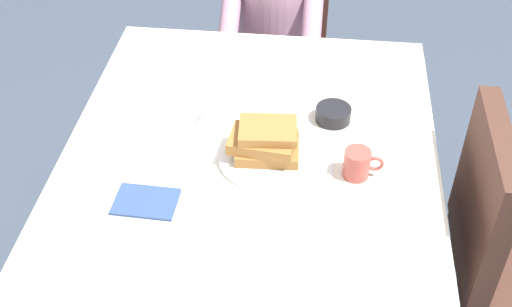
{
  "coord_description": "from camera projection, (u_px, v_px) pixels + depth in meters",
  "views": [
    {
      "loc": [
        0.19,
        -1.4,
        2.02
      ],
      "look_at": [
        0.02,
        0.02,
        0.79
      ],
      "focal_mm": 46.73,
      "sensor_mm": 36.0,
      "label": 1
    }
  ],
  "objects": [
    {
      "name": "dining_table_main",
      "position": [
        247.0,
        192.0,
        1.96
      ],
      "size": [
        1.12,
        1.52,
        0.74
      ],
      "color": "silver",
      "rests_on": "ground"
    },
    {
      "name": "chair_diner",
      "position": [
        276.0,
        27.0,
        2.92
      ],
      "size": [
        0.44,
        0.45,
        0.93
      ],
      "rotation": [
        0.0,
        0.0,
        3.14
      ],
      "color": "#4C2D23",
      "rests_on": "ground"
    },
    {
      "name": "diner_person",
      "position": [
        274.0,
        17.0,
        2.71
      ],
      "size": [
        0.4,
        0.43,
        1.12
      ],
      "rotation": [
        0.0,
        0.0,
        3.14
      ],
      "color": "#B2849E",
      "rests_on": "ground"
    },
    {
      "name": "chair_right_side",
      "position": [
        505.0,
        242.0,
        1.97
      ],
      "size": [
        0.45,
        0.44,
        0.93
      ],
      "rotation": [
        0.0,
        0.0,
        -1.57
      ],
      "color": "#4C2D23",
      "rests_on": "ground"
    },
    {
      "name": "plate_breakfast",
      "position": [
        266.0,
        157.0,
        1.93
      ],
      "size": [
        0.28,
        0.28,
        0.02
      ],
      "primitive_type": "cylinder",
      "color": "white",
      "rests_on": "dining_table_main"
    },
    {
      "name": "breakfast_stack",
      "position": [
        266.0,
        142.0,
        1.9
      ],
      "size": [
        0.21,
        0.15,
        0.09
      ],
      "color": "#A36B33",
      "rests_on": "plate_breakfast"
    },
    {
      "name": "cup_coffee",
      "position": [
        358.0,
        164.0,
        1.86
      ],
      "size": [
        0.11,
        0.08,
        0.08
      ],
      "color": "#B24C42",
      "rests_on": "dining_table_main"
    },
    {
      "name": "bowl_butter",
      "position": [
        333.0,
        114.0,
        2.06
      ],
      "size": [
        0.11,
        0.11,
        0.04
      ],
      "primitive_type": "cylinder",
      "color": "black",
      "rests_on": "dining_table_main"
    },
    {
      "name": "syrup_pitcher",
      "position": [
        205.0,
        114.0,
        2.04
      ],
      "size": [
        0.08,
        0.08,
        0.07
      ],
      "color": "silver",
      "rests_on": "dining_table_main"
    },
    {
      "name": "fork_left_of_plate",
      "position": [
        200.0,
        158.0,
        1.94
      ],
      "size": [
        0.03,
        0.18,
        0.0
      ],
      "primitive_type": "cube",
      "rotation": [
        0.0,
        0.0,
        1.64
      ],
      "color": "silver",
      "rests_on": "dining_table_main"
    },
    {
      "name": "knife_right_of_plate",
      "position": [
        331.0,
        168.0,
        1.9
      ],
      "size": [
        0.02,
        0.2,
        0.0
      ],
      "primitive_type": "cube",
      "rotation": [
        0.0,
        0.0,
        1.53
      ],
      "color": "silver",
      "rests_on": "dining_table_main"
    },
    {
      "name": "spoon_near_edge",
      "position": [
        268.0,
        248.0,
        1.68
      ],
      "size": [
        0.15,
        0.06,
        0.0
      ],
      "primitive_type": "cube",
      "rotation": [
        0.0,
        0.0,
        0.28
      ],
      "color": "silver",
      "rests_on": "dining_table_main"
    },
    {
      "name": "napkin_folded",
      "position": [
        146.0,
        202.0,
        1.8
      ],
      "size": [
        0.17,
        0.13,
        0.01
      ],
      "primitive_type": "cube",
      "rotation": [
        0.0,
        0.0,
        -0.03
      ],
      "color": "#334C7F",
      "rests_on": "dining_table_main"
    }
  ]
}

